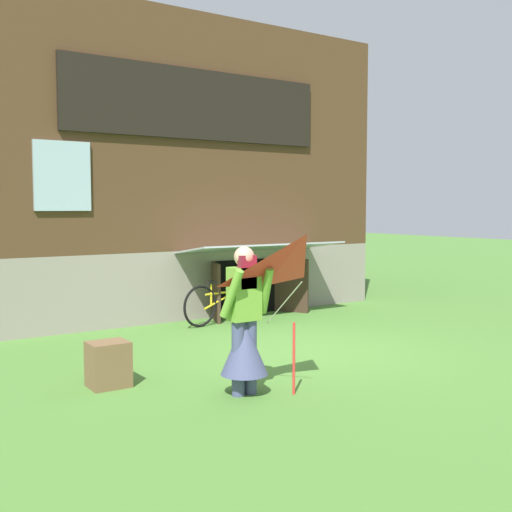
% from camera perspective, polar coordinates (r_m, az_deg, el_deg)
% --- Properties ---
extents(ground_plane, '(60.00, 60.00, 0.00)m').
position_cam_1_polar(ground_plane, '(9.24, 3.94, -8.40)').
color(ground_plane, '#4C7F33').
extents(log_house, '(8.27, 5.68, 5.51)m').
position_cam_1_polar(log_house, '(13.59, -9.90, 7.35)').
color(log_house, gray).
rests_on(log_house, ground_plane).
extents(person, '(0.61, 0.52, 1.63)m').
position_cam_1_polar(person, '(6.94, -1.04, -6.91)').
color(person, '#474C75').
rests_on(person, ground_plane).
extents(kite, '(1.06, 1.07, 1.64)m').
position_cam_1_polar(kite, '(6.61, 4.55, -1.85)').
color(kite, red).
rests_on(kite, ground_plane).
extents(bicycle_yellow, '(1.68, 0.36, 0.77)m').
position_cam_1_polar(bicycle_yellow, '(11.20, -3.10, -4.17)').
color(bicycle_yellow, black).
rests_on(bicycle_yellow, ground_plane).
extents(wooden_crate, '(0.44, 0.38, 0.52)m').
position_cam_1_polar(wooden_crate, '(7.52, -13.12, -9.45)').
color(wooden_crate, brown).
rests_on(wooden_crate, ground_plane).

